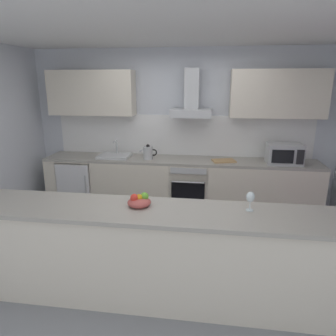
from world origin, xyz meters
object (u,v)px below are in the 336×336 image
Objects in this scene: kettle at (148,153)px; fruit_bowl at (139,201)px; range_hood at (192,102)px; sink at (115,155)px; wine_glass at (250,198)px; chopping_board at (224,161)px; oven at (189,186)px; refrigerator at (80,183)px; microwave at (284,154)px.

kettle reaches higher than fruit_bowl.
fruit_bowl is (-0.33, -2.17, -0.79)m from range_hood.
wine_glass is at bearing -46.62° from sink.
fruit_bowl is at bearing -66.51° from sink.
range_hood is 2.35m from wine_glass.
kettle is 0.85× the size of chopping_board.
chopping_board is (0.52, -0.02, 0.45)m from oven.
sink reaches higher than oven.
refrigerator is 2.30m from range_hood.
kettle is 1.62× the size of wine_glass.
wine_glass is at bearing -55.73° from kettle.
microwave is 2.81× the size of wine_glass.
kettle is (0.56, -0.04, 0.08)m from sink.
oven is 1.60× the size of sink.
kettle is at bearing -179.52° from chopping_board.
kettle is (-0.66, -0.03, 0.55)m from oven.
range_hood is at bearing 13.93° from kettle.
range_hood is at bearing 4.10° from refrigerator.
kettle is (1.19, -0.03, 0.58)m from refrigerator.
microwave reaches higher than wine_glass.
wine_glass is 0.81× the size of fruit_bowl.
microwave is 2.06m from kettle.
oven is 2.35× the size of chopping_board.
range_hood is (-1.40, 0.16, 0.74)m from microwave.
range_hood reaches higher than oven.
wine_glass reaches higher than fruit_bowl.
chopping_board is at bearing 94.68° from wine_glass.
refrigerator is 4.78× the size of wine_glass.
wine_glass is at bearing 1.96° from fruit_bowl.
sink is 0.57m from kettle.
refrigerator is at bearing 179.49° from chopping_board.
range_hood is 1.03m from chopping_board.
oven is at bearing 108.87° from wine_glass.
refrigerator is 0.80m from sink.
chopping_board is (2.37, -0.02, 0.49)m from refrigerator.
kettle is 1.19m from chopping_board.
range_hood reaches higher than microwave.
oven is 1.11× the size of range_hood.
refrigerator is 1.70× the size of microwave.
oven is at bearing 177.41° from chopping_board.
kettle is 0.40× the size of range_hood.
range_hood is at bearing 173.60° from microwave.
wine_glass is at bearing -71.13° from oven.
oven is 1.33m from range_hood.
range_hood reaches higher than refrigerator.
chopping_board is at bearing 67.10° from fruit_bowl.
microwave is 0.89m from chopping_board.
sink is 1.74m from chopping_board.
oven is 1.84m from refrigerator.
kettle is 1.03m from range_hood.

